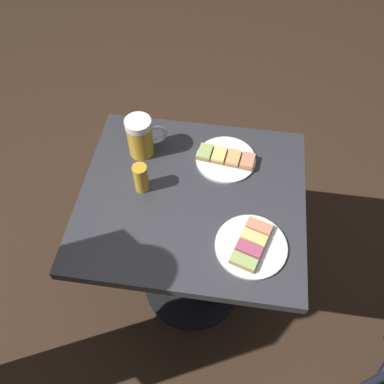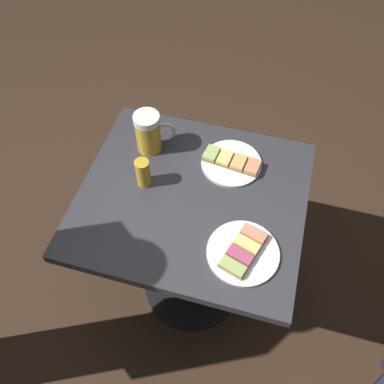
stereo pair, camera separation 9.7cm
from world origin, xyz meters
The scene contains 6 objects.
ground_plane centered at (0.00, 0.00, 0.00)m, with size 6.00×6.00×0.00m, color #382619.
cafe_table centered at (0.00, 0.00, 0.55)m, with size 0.66×0.73×0.72m.
plate_near centered at (-0.16, -0.20, 0.73)m, with size 0.22×0.22×0.03m.
plate_far centered at (0.16, -0.09, 0.73)m, with size 0.21×0.21×0.03m.
beer_mug centered at (0.16, 0.20, 0.80)m, with size 0.09×0.13×0.15m.
beer_glass_small centered at (0.01, 0.17, 0.78)m, with size 0.05×0.05×0.11m, color gold.
Camera 1 is at (-0.74, -0.11, 1.80)m, focal length 37.77 mm.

